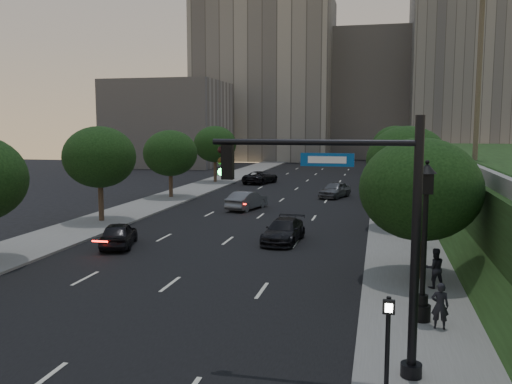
% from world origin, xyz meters
% --- Properties ---
extents(ground, '(160.00, 160.00, 0.00)m').
position_xyz_m(ground, '(0.00, 0.00, 0.00)').
color(ground, black).
rests_on(ground, ground).
extents(road_surface, '(16.00, 140.00, 0.02)m').
position_xyz_m(road_surface, '(0.00, 30.00, 0.01)').
color(road_surface, black).
rests_on(road_surface, ground).
extents(sidewalk_right, '(4.50, 140.00, 0.15)m').
position_xyz_m(sidewalk_right, '(10.25, 30.00, 0.07)').
color(sidewalk_right, slate).
rests_on(sidewalk_right, ground).
extents(sidewalk_left, '(4.50, 140.00, 0.15)m').
position_xyz_m(sidewalk_left, '(-10.25, 30.00, 0.07)').
color(sidewalk_left, slate).
rests_on(sidewalk_left, ground).
extents(parapet_wall, '(0.35, 90.00, 0.70)m').
position_xyz_m(parapet_wall, '(13.50, 28.00, 4.35)').
color(parapet_wall, slate).
rests_on(parapet_wall, embankment).
extents(office_block_left, '(26.00, 20.00, 32.00)m').
position_xyz_m(office_block_left, '(-14.00, 92.00, 16.00)').
color(office_block_left, gray).
rests_on(office_block_left, ground).
extents(office_block_mid, '(22.00, 18.00, 26.00)m').
position_xyz_m(office_block_mid, '(6.00, 102.00, 13.00)').
color(office_block_mid, '#AAA39B').
rests_on(office_block_mid, ground).
extents(office_block_right, '(20.00, 22.00, 36.00)m').
position_xyz_m(office_block_right, '(24.00, 96.00, 18.00)').
color(office_block_right, gray).
rests_on(office_block_right, ground).
extents(office_block_filler, '(18.00, 16.00, 14.00)m').
position_xyz_m(office_block_filler, '(-26.00, 70.00, 7.00)').
color(office_block_filler, '#AAA39B').
rests_on(office_block_filler, ground).
extents(tree_right_a, '(5.20, 5.20, 6.24)m').
position_xyz_m(tree_right_a, '(10.30, 8.00, 4.02)').
color(tree_right_a, '#38281C').
rests_on(tree_right_a, ground).
extents(tree_right_b, '(5.20, 5.20, 6.74)m').
position_xyz_m(tree_right_b, '(10.30, 20.00, 4.52)').
color(tree_right_b, '#38281C').
rests_on(tree_right_b, ground).
extents(tree_right_c, '(5.20, 5.20, 6.24)m').
position_xyz_m(tree_right_c, '(10.30, 33.00, 4.02)').
color(tree_right_c, '#38281C').
rests_on(tree_right_c, ground).
extents(tree_right_d, '(5.20, 5.20, 6.74)m').
position_xyz_m(tree_right_d, '(10.30, 47.00, 4.52)').
color(tree_right_d, '#38281C').
rests_on(tree_right_d, ground).
extents(tree_right_e, '(5.20, 5.20, 6.24)m').
position_xyz_m(tree_right_e, '(10.30, 62.00, 4.02)').
color(tree_right_e, '#38281C').
rests_on(tree_right_e, ground).
extents(tree_left_b, '(5.00, 5.00, 6.71)m').
position_xyz_m(tree_left_b, '(-10.30, 18.00, 4.58)').
color(tree_left_b, '#38281C').
rests_on(tree_left_b, ground).
extents(tree_left_c, '(5.00, 5.00, 6.34)m').
position_xyz_m(tree_left_c, '(-10.30, 31.00, 4.21)').
color(tree_left_c, '#38281C').
rests_on(tree_left_c, ground).
extents(tree_left_d, '(5.00, 5.00, 6.71)m').
position_xyz_m(tree_left_d, '(-10.30, 45.00, 4.58)').
color(tree_left_d, '#38281C').
rests_on(tree_left_d, ground).
extents(traffic_signal_mast, '(5.68, 0.56, 7.00)m').
position_xyz_m(traffic_signal_mast, '(8.43, -1.83, 3.67)').
color(traffic_signal_mast, black).
rests_on(traffic_signal_mast, ground).
extents(street_lamp, '(0.64, 0.64, 5.62)m').
position_xyz_m(street_lamp, '(10.09, 2.52, 2.63)').
color(street_lamp, black).
rests_on(street_lamp, ground).
extents(pedestrian_signal, '(0.30, 0.33, 2.50)m').
position_xyz_m(pedestrian_signal, '(8.87, -2.62, 1.57)').
color(pedestrian_signal, black).
rests_on(pedestrian_signal, ground).
extents(sedan_near_left, '(2.82, 4.46, 1.41)m').
position_xyz_m(sedan_near_left, '(-5.53, 11.22, 0.71)').
color(sedan_near_left, black).
rests_on(sedan_near_left, ground).
extents(sedan_mid_left, '(2.69, 4.80, 1.50)m').
position_xyz_m(sedan_mid_left, '(-1.76, 25.95, 0.75)').
color(sedan_mid_left, '#53555A').
rests_on(sedan_mid_left, ground).
extents(sedan_far_left, '(3.79, 5.74, 1.47)m').
position_xyz_m(sedan_far_left, '(-4.90, 45.47, 0.73)').
color(sedan_far_left, black).
rests_on(sedan_far_left, ground).
extents(sedan_near_right, '(2.19, 4.73, 1.34)m').
position_xyz_m(sedan_near_right, '(3.25, 14.43, 0.67)').
color(sedan_near_right, black).
rests_on(sedan_near_right, ground).
extents(sedan_far_right, '(3.12, 4.81, 1.52)m').
position_xyz_m(sedan_far_right, '(4.57, 34.79, 0.76)').
color(sedan_far_right, '#525458').
rests_on(sedan_far_right, ground).
extents(pedestrian_a, '(0.58, 0.40, 1.54)m').
position_xyz_m(pedestrian_a, '(10.60, 1.89, 0.92)').
color(pedestrian_a, black).
rests_on(pedestrian_a, sidewalk_right).
extents(pedestrian_b, '(0.93, 0.79, 1.65)m').
position_xyz_m(pedestrian_b, '(10.87, 6.54, 0.98)').
color(pedestrian_b, black).
rests_on(pedestrian_b, sidewalk_right).
extents(pedestrian_c, '(1.00, 0.46, 1.68)m').
position_xyz_m(pedestrian_c, '(10.98, 14.17, 0.99)').
color(pedestrian_c, black).
rests_on(pedestrian_c, sidewalk_right).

